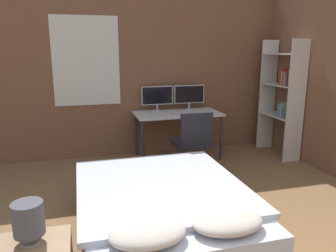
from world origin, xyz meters
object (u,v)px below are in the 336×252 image
at_px(bed, 163,212).
at_px(monitor_right, 189,95).
at_px(bookshelf, 284,94).
at_px(bedside_lamp, 28,219).
at_px(office_chair, 192,148).
at_px(monitor_left, 157,97).
at_px(computer_mouse, 199,113).
at_px(keyboard, 182,115).
at_px(desk, 178,118).

xyz_separation_m(bed, monitor_right, (1.08, 2.41, 0.74)).
xyz_separation_m(bed, bookshelf, (2.47, 1.80, 0.79)).
bearing_deg(bedside_lamp, office_chair, 48.08).
distance_m(monitor_left, computer_mouse, 0.76).
bearing_deg(keyboard, computer_mouse, 0.00).
distance_m(bedside_lamp, desk, 3.39).
height_order(desk, computer_mouse, computer_mouse).
bearing_deg(office_chair, computer_mouse, 61.68).
distance_m(desk, office_chair, 0.82).
distance_m(monitor_right, keyboard, 0.60).
distance_m(bedside_lamp, bookshelf, 4.32).
height_order(bed, bedside_lamp, bedside_lamp).
distance_m(bed, bedside_lamp, 1.33).
bearing_deg(computer_mouse, monitor_left, 138.34).
distance_m(bedside_lamp, keyboard, 3.19).
bearing_deg(monitor_right, bookshelf, -23.78).
height_order(monitor_left, bookshelf, bookshelf).
bearing_deg(desk, bedside_lamp, -123.43).
xyz_separation_m(bed, keyboard, (0.80, 1.93, 0.51)).
relative_size(keyboard, computer_mouse, 5.04).
bearing_deg(bedside_lamp, monitor_left, 62.59).
height_order(bedside_lamp, monitor_right, monitor_right).
bearing_deg(monitor_right, bed, -114.07).
height_order(bed, desk, desk).
height_order(bed, monitor_right, monitor_right).
relative_size(bed, monitor_right, 3.80).
bearing_deg(office_chair, keyboard, 87.74).
bearing_deg(bed, computer_mouse, 61.02).
distance_m(office_chair, bookshelf, 1.86).
xyz_separation_m(monitor_right, bookshelf, (1.39, -0.61, 0.06)).
xyz_separation_m(desk, keyboard, (0.00, -0.24, 0.10)).
bearing_deg(bedside_lamp, monitor_right, 55.10).
relative_size(bedside_lamp, computer_mouse, 4.04).
bearing_deg(bed, monitor_left, 77.66).
relative_size(monitor_right, computer_mouse, 7.47).
relative_size(bed, computer_mouse, 28.36).
distance_m(bed, desk, 2.35).
xyz_separation_m(monitor_left, keyboard, (0.27, -0.48, -0.23)).
xyz_separation_m(monitor_right, keyboard, (-0.27, -0.48, -0.23)).
distance_m(desk, keyboard, 0.26).
bearing_deg(bookshelf, computer_mouse, 174.57).
distance_m(monitor_left, monitor_right, 0.55).
distance_m(bed, monitor_left, 2.58).
bearing_deg(monitor_left, bookshelf, -17.55).
bearing_deg(monitor_left, keyboard, -60.29).
height_order(bedside_lamp, office_chair, office_chair).
bearing_deg(bookshelf, keyboard, 175.43).
xyz_separation_m(monitor_right, office_chair, (-0.30, -1.01, -0.60)).
distance_m(bed, bookshelf, 3.16).
bearing_deg(desk, computer_mouse, -41.90).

